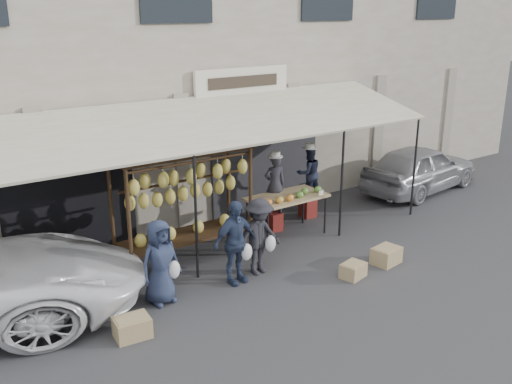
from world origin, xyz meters
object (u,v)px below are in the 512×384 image
Objects in this scene: customer_left at (160,262)px; banana_rack at (184,186)px; customer_mid at (235,242)px; crate_far at (132,327)px; vendor_left at (275,184)px; crate_near_b at (386,256)px; sedan at (420,168)px; produce_table at (288,198)px; customer_right at (259,236)px; crate_near_a at (353,270)px; vendor_right at (309,173)px.

banana_rack is at bearing 37.93° from customer_left.
customer_mid is 2.40m from crate_far.
crate_near_b is (0.74, -2.61, -0.90)m from vendor_left.
crate_far is 0.14× the size of sedan.
produce_table is (2.44, -0.02, -0.69)m from banana_rack.
produce_table is 1.11× the size of customer_mid.
vendor_left is 0.35× the size of sedan.
banana_rack is 4.88× the size of crate_near_b.
customer_right is 2.79× the size of crate_far.
customer_right is at bearing 139.05° from crate_near_a.
banana_rack is at bearing 145.21° from crate_near_b.
vendor_right is 3.77m from sedan.
produce_table is 4.91m from sedan.
vendor_right reaches higher than crate_near_b.
crate_near_b is (3.15, -2.19, -1.41)m from banana_rack.
customer_mid is 2.25m from crate_near_a.
customer_right is at bearing -0.60° from customer_mid.
customer_left is at bearing -163.05° from produce_table.
crate_far is at bearing 97.46° from sedan.
banana_rack is 1.74m from customer_left.
produce_table is 1.17× the size of customer_right.
customer_mid is at bearing 54.12° from vendor_left.
produce_table is 1.36× the size of vendor_right.
sedan is at bearing 7.00° from customer_mid.
customer_right is at bearing 13.69° from crate_far.
crate_near_b is 1.02× the size of crate_far.
produce_table is at bearing 109.63° from vendor_left.
customer_mid reaches higher than customer_right.
customer_left is at bearing 169.39° from customer_mid.
vendor_left is at bearing 22.86° from vendor_right.
customer_mid is 2.88× the size of crate_near_b.
customer_right is at bearing 154.67° from crate_near_b.
sedan reaches higher than produce_table.
sedan is (6.41, 1.63, -0.09)m from customer_right.
customer_left is 2.72× the size of crate_near_b.
customer_left is at bearing 31.92° from vendor_right.
vendor_left is 4.92m from sedan.
vendor_left is 1.19m from vendor_right.
crate_near_a is at bearing 102.05° from vendor_left.
vendor_left is 2.44× the size of crate_near_b.
vendor_right is 0.86× the size of customer_right.
sedan is at bearing 32.88° from crate_near_b.
customer_mid is at bearing -151.05° from produce_table.
produce_table is 3.80× the size of crate_near_a.
produce_table reaches higher than crate_far.
customer_right reaches higher than produce_table.
crate_far reaches higher than crate_near_a.
vendor_left is at bearing 85.67° from crate_near_a.
vendor_right is at bearing -151.99° from vendor_left.
crate_near_a is at bearing -6.22° from crate_far.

